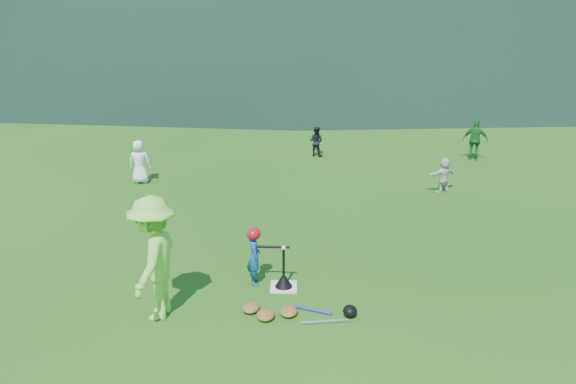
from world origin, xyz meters
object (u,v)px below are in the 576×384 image
Objects in this scene: home_plate at (284,287)px; adult_coach at (154,258)px; fielder_a at (140,162)px; batting_tee at (284,281)px; fielder_d at (444,175)px; fielder_c at (475,140)px; batter_child at (254,257)px; fielder_b at (316,141)px; equipment_pile at (289,312)px.

home_plate is 2.35m from adult_coach.
fielder_a is 1.74× the size of batting_tee.
fielder_c is at bearing -144.38° from fielder_d.
fielder_c is 1.40× the size of fielder_d.
fielder_d is 6.66m from batting_tee.
batter_child is at bearing 121.76° from fielder_a.
fielder_c reaches higher than fielder_b.
adult_coach is 2.85× the size of batting_tee.
batter_child reaches higher than fielder_b.
batting_tee is at bearing 122.46° from adult_coach.
fielder_c is at bearing -164.54° from fielder_a.
fielder_a is at bearing 32.62° from fielder_c.
equipment_pile is at bearing -164.19° from batter_child.
fielder_c is at bearing 147.35° from adult_coach.
fielder_c reaches higher than equipment_pile.
batting_tee is at bearing -120.66° from batter_child.
equipment_pile is (-0.60, -9.98, -0.41)m from fielder_b.
home_plate is 9.10m from fielder_b.
fielder_a is at bearing 124.66° from batting_tee.
fielder_b is 4.97m from fielder_c.
home_plate is 10.40m from fielder_c.
home_plate is 0.25× the size of equipment_pile.
fielder_b reaches higher than equipment_pile.
batting_tee is at bearing 73.98° from fielder_c.
equipment_pile is at bearing 31.87° from fielder_d.
fielder_d is 1.36× the size of batting_tee.
batter_child reaches higher than equipment_pile.
fielder_d is 0.51× the size of equipment_pile.
fielder_d reaches higher than home_plate.
home_plate is at bearing 0.00° from batting_tee.
equipment_pile is (4.24, -6.89, -0.53)m from fielder_a.
fielder_b is 9.09m from batting_tee.
home_plate is 0.23× the size of adult_coach.
batting_tee is at bearing 110.69° from fielder_b.
adult_coach is (-1.40, -1.12, 0.47)m from batter_child.
batter_child reaches higher than home_plate.
equipment_pile is (-5.56, -9.61, -0.58)m from fielder_c.
fielder_d is at bearing 79.53° from fielder_c.
fielder_c is (7.57, 9.67, -0.32)m from adult_coach.
home_plate is 0.93m from equipment_pile.
fielder_b reaches higher than fielder_d.
fielder_b is (2.62, 10.03, -0.49)m from adult_coach.
fielder_a is 10.17m from fielder_c.
fielder_c reaches higher than fielder_d.
fielder_d is (3.22, -3.69, -0.02)m from fielder_b.
batter_child is 1.04× the size of fielder_b.
adult_coach reaches higher than batter_child.
fielder_c is (6.18, 8.55, 0.15)m from batter_child.
fielder_b reaches higher than batting_tee.
home_plate is at bearing 122.46° from adult_coach.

